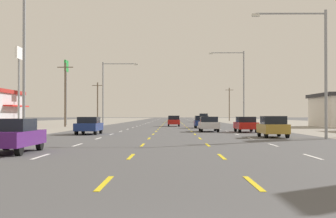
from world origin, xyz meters
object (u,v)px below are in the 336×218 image
Objects in this scene: sedan_far_right_midfar at (246,124)px; streetlight_right_row_0 at (317,62)px; pole_sign_left_row_2 at (66,76)px; pole_sign_left_row_1 at (19,68)px; hatchback_inner_right_farther at (201,122)px; sedan_center_turn_distant_a at (173,119)px; streetlight_left_row_1 at (107,88)px; sedan_far_left_mid at (89,125)px; hatchback_far_right_near at (273,127)px; sedan_inner_right_far at (209,124)px; suv_far_right_distant_b at (203,118)px; hatchback_center_turn_farthest at (174,121)px; streetlight_right_row_1 at (240,82)px; streetlight_left_row_0 at (31,52)px; sedan_far_left_nearest at (12,135)px.

streetlight_right_row_0 is at bearing -78.63° from sedan_far_right_midfar.
pole_sign_left_row_1 is at bearing -88.43° from pole_sign_left_row_2.
hatchback_inner_right_farther is 0.87× the size of sedan_center_turn_distant_a.
streetlight_left_row_1 is (7.20, 18.03, -1.20)m from pole_sign_left_row_1.
sedan_far_left_mid is at bearing -85.42° from streetlight_left_row_1.
pole_sign_left_row_1 is (-20.24, -8.79, 5.93)m from hatchback_inner_right_farther.
sedan_inner_right_far is (-3.73, 12.48, -0.03)m from hatchback_far_right_near.
suv_far_right_distant_b is at bearing 4.22° from sedan_center_turn_distant_a.
suv_far_right_distant_b is 0.46× the size of pole_sign_left_row_2.
streetlight_left_row_1 is (-16.53, -42.36, 4.48)m from suv_far_right_distant_b.
hatchback_inner_right_farther reaches higher than sedan_far_right_midfar.
sedan_center_turn_distant_a is (-6.74, 66.44, 0.00)m from sedan_far_right_midfar.
hatchback_far_right_near is 51.98m from pole_sign_left_row_2.
sedan_far_right_midfar is at bearing -24.62° from sedan_inner_right_far.
sedan_center_turn_distant_a is at bearing 95.79° from sedan_far_right_midfar.
hatchback_far_right_near is 1.00× the size of hatchback_center_turn_farthest.
streetlight_right_row_1 is (2.64, -42.36, 5.30)m from suv_far_right_distant_b.
pole_sign_left_row_1 is 0.89× the size of streetlight_left_row_0.
pole_sign_left_row_2 is (-24.28, 34.24, 7.33)m from sedan_far_right_midfar.
hatchback_center_turn_farthest is 21.26m from pole_sign_left_row_2.
pole_sign_left_row_2 is 0.98× the size of streetlight_right_row_1.
hatchback_far_right_near is 26.53m from hatchback_inner_right_farther.
streetlight_left_row_0 reaches higher than hatchback_inner_right_farther.
sedan_far_right_midfar is at bearing -77.93° from hatchback_inner_right_farther.
sedan_center_turn_distant_a is 37.40m from pole_sign_left_row_2.
sedan_far_right_midfar is at bearing 20.84° from sedan_far_left_mid.
streetlight_left_row_1 is (-19.07, 38.24, 0.32)m from streetlight_right_row_0.
sedan_inner_right_far is 13.80m from hatchback_inner_right_farther.
sedan_far_right_midfar is 3.71m from sedan_inner_right_far.
hatchback_inner_right_farther is at bearing 102.07° from sedan_far_right_midfar.
streetlight_left_row_1 reaches higher than hatchback_inner_right_farther.
hatchback_inner_right_farther reaches higher than sedan_far_left_mid.
streetlight_right_row_1 is at bearing 56.49° from hatchback_inner_right_farther.
pole_sign_left_row_1 is 21.42m from streetlight_left_row_0.
sedan_inner_right_far is 0.92× the size of suv_far_right_distant_b.
pole_sign_left_row_1 is 0.97× the size of streetlight_left_row_1.
sedan_far_left_nearest is 1.00× the size of sedan_far_right_midfar.
pole_sign_left_row_1 is (-20.15, 5.01, 5.96)m from sedan_inner_right_far.
sedan_far_left_mid is 1.00× the size of sedan_far_right_midfar.
suv_far_right_distant_b is (3.48, 51.60, 0.24)m from hatchback_inner_right_farther.
hatchback_far_right_near is 0.39× the size of streetlight_left_row_0.
streetlight_right_row_1 is (9.58, -41.85, 5.57)m from sedan_center_turn_distant_a.
hatchback_inner_right_farther is (-3.63, 26.28, 0.00)m from hatchback_far_right_near.
suv_far_right_distant_b reaches higher than hatchback_far_right_near.
sedan_far_right_midfar is 25.66m from hatchback_center_turn_farthest.
sedan_far_left_mid is (-14.28, 5.63, -0.03)m from hatchback_far_right_near.
sedan_far_left_nearest is 1.15× the size of hatchback_center_turn_farthest.
sedan_inner_right_far is 0.49× the size of streetlight_left_row_1.
pole_sign_left_row_2 is at bearing 160.42° from streetlight_right_row_1.
sedan_far_left_nearest and sedan_far_right_midfar have the same top height.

